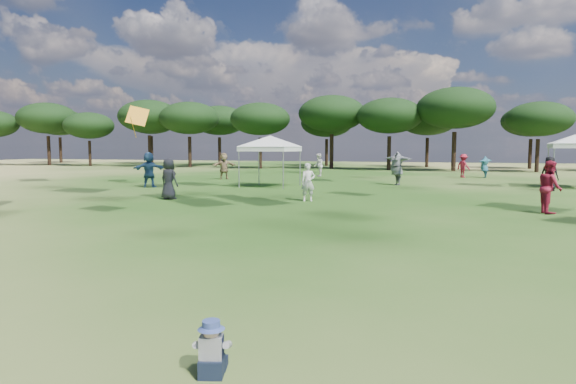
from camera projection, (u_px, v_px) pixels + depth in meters
The scene contains 4 objects.
tree_line at pixel (444, 114), 46.68m from camera, with size 108.78×17.63×7.77m.
tent_left at pixel (270, 138), 26.23m from camera, with size 5.50×5.50×3.10m.
toddler at pixel (212, 350), 4.57m from camera, with size 0.40×0.43×0.54m.
festival_crowd at pixel (402, 170), 26.64m from camera, with size 30.06×20.82×1.93m.
Camera 1 is at (1.41, -2.16, 2.17)m, focal length 30.00 mm.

